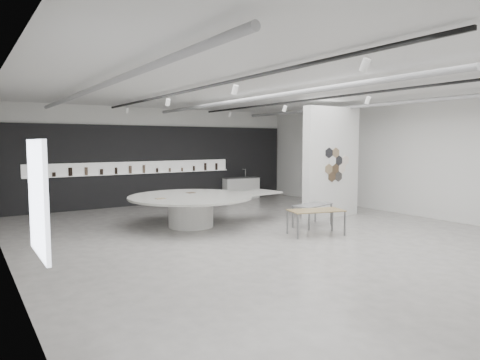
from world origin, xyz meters
TOP-DOWN VIEW (x-y plane):
  - room at (-0.09, -0.00)m, footprint 12.02×14.02m
  - back_wall_display at (-0.08, 6.93)m, footprint 11.80×0.27m
  - partition_column at (3.50, 1.00)m, footprint 2.20×0.38m
  - display_island at (-1.06, 2.01)m, footprint 4.90×4.01m
  - sample_table_wood at (1.13, -0.81)m, footprint 1.57×1.08m
  - sample_table_stone at (1.87, 0.12)m, footprint 1.36×0.91m
  - kitchen_counter at (3.61, 6.54)m, footprint 1.67×0.83m

SIDE VIEW (x-z plane):
  - kitchen_counter at x=3.61m, z-range -0.18..1.09m
  - sample_table_stone at x=1.87m, z-range 0.27..0.91m
  - display_island at x=-1.06m, z-range 0.14..1.06m
  - sample_table_wood at x=1.13m, z-range 0.29..0.96m
  - back_wall_display at x=-0.08m, z-range -0.01..3.09m
  - partition_column at x=3.50m, z-range 0.00..3.60m
  - room at x=-0.09m, z-range 0.16..3.98m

